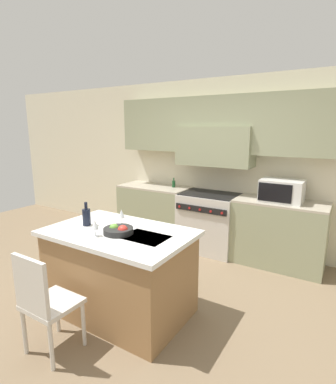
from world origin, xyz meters
name	(u,v)px	position (x,y,z in m)	size (l,w,h in m)	color
ground_plane	(137,307)	(0.00, 0.00, 0.00)	(10.00, 10.00, 0.00)	#7A664C
back_cabinetry	(218,150)	(0.00, 2.16, 1.59)	(10.00, 0.46, 2.70)	beige
back_counter	(210,221)	(0.00, 1.91, 0.47)	(3.35, 0.62, 0.93)	gray
range_stove	(209,222)	(0.00, 1.89, 0.46)	(0.89, 0.70, 0.92)	beige
microwave	(282,191)	(1.06, 1.91, 1.08)	(0.56, 0.41, 0.30)	silver
kitchen_island	(120,271)	(-0.11, -0.14, 0.46)	(1.49, 0.95, 0.91)	olive
island_chair	(44,300)	(-0.23, -0.97, 0.52)	(0.42, 0.40, 0.94)	beige
wine_bottle	(87,217)	(-0.51, -0.19, 1.00)	(0.09, 0.09, 0.26)	black
wine_glass_near	(95,225)	(-0.19, -0.38, 1.02)	(0.07, 0.07, 0.17)	white
wine_glass_far	(122,214)	(-0.22, 0.04, 1.02)	(0.07, 0.07, 0.17)	white
fruit_bowl	(118,230)	(-0.06, -0.20, 0.94)	(0.30, 0.30, 0.10)	black
oil_bottle_on_counter	(174,184)	(-0.72, 1.99, 1.00)	(0.06, 0.06, 0.16)	#194723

